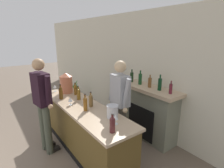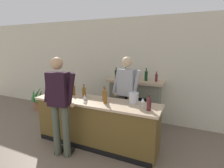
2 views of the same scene
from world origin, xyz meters
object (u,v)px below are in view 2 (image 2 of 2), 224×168
wine_bottle_rose_blush (104,94)px  wine_bottle_chardonnay_pale (105,96)px  wine_bottle_cabernet_heavy (149,103)px  wine_bottle_burgundy_dark (66,93)px  wine_bottle_port_short (84,92)px  person_bartender (126,94)px  wine_bottle_riesling_slim (74,90)px  copper_dispenser (61,85)px  ice_bucket_steel (134,98)px  wine_glass_front_right (84,97)px  wine_glass_by_dispenser (47,90)px  fireplace_stone (135,101)px  person_customer (60,103)px  potted_plant_corner (37,100)px  wine_glass_near_bucket (143,100)px

wine_bottle_rose_blush → wine_bottle_chardonnay_pale: bearing=-58.1°
wine_bottle_cabernet_heavy → wine_bottle_chardonnay_pale: wine_bottle_chardonnay_pale is taller
wine_bottle_burgundy_dark → wine_bottle_port_short: wine_bottle_burgundy_dark is taller
person_bartender → wine_bottle_riesling_slim: bearing=-161.6°
copper_dispenser → wine_bottle_port_short: bearing=1.9°
ice_bucket_steel → wine_bottle_burgundy_dark: bearing=-165.0°
copper_dispenser → wine_glass_front_right: copper_dispenser is taller
wine_bottle_riesling_slim → wine_glass_front_right: 0.60m
wine_bottle_chardonnay_pale → wine_glass_by_dispenser: (-1.38, -0.06, -0.02)m
copper_dispenser → wine_bottle_port_short: 0.59m
wine_glass_front_right → person_bartender: bearing=49.4°
fireplace_stone → wine_bottle_burgundy_dark: bearing=-121.9°
wine_glass_by_dispenser → ice_bucket_steel: bearing=8.6°
fireplace_stone → wine_bottle_riesling_slim: (-1.05, -1.21, 0.48)m
wine_bottle_burgundy_dark → wine_bottle_riesling_slim: bearing=101.6°
person_customer → wine_bottle_rose_blush: person_customer is taller
fireplace_stone → person_bartender: person_bartender is taller
person_customer → wine_glass_front_right: size_ratio=12.03×
fireplace_stone → wine_bottle_burgundy_dark: size_ratio=4.76×
person_customer → wine_glass_by_dispenser: (-0.75, 0.48, 0.04)m
wine_glass_by_dispenser → wine_bottle_chardonnay_pale: bearing=2.5°
wine_bottle_cabernet_heavy → wine_glass_by_dispenser: size_ratio=1.68×
wine_glass_by_dispenser → person_customer: bearing=-32.6°
copper_dispenser → wine_bottle_chardonnay_pale: copper_dispenser is taller
person_customer → copper_dispenser: 0.87m
person_customer → wine_glass_front_right: bearing=61.5°
wine_bottle_chardonnay_pale → person_bartender: bearing=70.8°
potted_plant_corner → wine_bottle_rose_blush: (2.90, -0.93, 0.76)m
wine_glass_front_right → wine_bottle_riesling_slim: bearing=146.2°
fireplace_stone → person_bartender: size_ratio=0.82×
wine_bottle_riesling_slim → wine_bottle_cabernet_heavy: bearing=-8.8°
wine_glass_near_bucket → wine_bottle_port_short: bearing=179.3°
wine_glass_by_dispenser → wine_glass_front_right: bearing=-2.6°
wine_bottle_riesling_slim → wine_glass_by_dispenser: 0.57m
potted_plant_corner → wine_bottle_rose_blush: 3.14m
wine_glass_front_right → wine_glass_by_dispenser: 0.99m
wine_bottle_rose_blush → wine_bottle_cabernet_heavy: 0.97m
wine_bottle_burgundy_dark → wine_glass_near_bucket: 1.54m
fireplace_stone → person_customer: size_ratio=0.81×
wine_bottle_rose_blush → ice_bucket_steel: bearing=5.3°
wine_bottle_cabernet_heavy → wine_bottle_riesling_slim: bearing=171.2°
wine_bottle_riesling_slim → person_customer: bearing=-71.1°
wine_glass_near_bucket → wine_glass_by_dispenser: (-2.08, -0.20, 0.01)m
wine_bottle_chardonnay_pale → wine_glass_by_dispenser: bearing=-177.5°
wine_bottle_burgundy_dark → wine_bottle_port_short: (0.25, 0.28, -0.01)m
ice_bucket_steel → wine_bottle_chardonnay_pale: bearing=-155.5°
person_bartender → wine_bottle_port_short: (-0.78, -0.45, 0.08)m
potted_plant_corner → copper_dispenser: size_ratio=1.56×
ice_bucket_steel → wine_bottle_port_short: size_ratio=0.73×
wine_bottle_rose_blush → wine_bottle_cabernet_heavy: wine_bottle_rose_blush is taller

